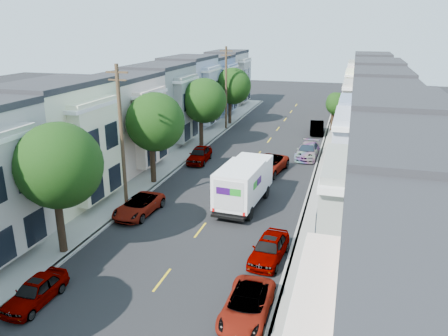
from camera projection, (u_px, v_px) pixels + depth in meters
name	position (u px, v px, depth m)	size (l,w,h in m)	color
ground	(200.00, 230.00, 27.99)	(160.00, 160.00, 0.00)	black
road_slab	(252.00, 163.00, 41.67)	(12.00, 70.00, 0.02)	black
curb_left	(192.00, 157.00, 43.25)	(0.30, 70.00, 0.15)	gray
curb_right	(316.00, 168.00, 40.04)	(0.30, 70.00, 0.15)	gray
sidewalk_left	(180.00, 156.00, 43.60)	(2.60, 70.00, 0.15)	gray
sidewalk_right	(331.00, 169.00, 39.70)	(2.60, 70.00, 0.15)	gray
centerline	(252.00, 163.00, 41.67)	(0.12, 70.00, 0.01)	gold
townhouse_row_left	(146.00, 154.00, 44.63)	(5.00, 70.00, 8.50)	gray
townhouse_row_right	(375.00, 173.00, 38.71)	(5.00, 70.00, 8.50)	gray
tree_b	(58.00, 166.00, 23.47)	(4.70, 4.70, 7.70)	black
tree_c	(154.00, 122.00, 34.63)	(4.70, 4.70, 7.57)	black
tree_d	(203.00, 101.00, 45.75)	(4.70, 4.70, 7.35)	black
tree_e	(232.00, 86.00, 56.27)	(4.70, 4.70, 7.40)	black
tree_far_r	(336.00, 104.00, 52.99)	(2.74, 2.74, 4.81)	black
utility_pole_near	(122.00, 138.00, 29.88)	(1.60, 0.26, 10.00)	#42301E
utility_pole_far	(226.00, 88.00, 53.60)	(1.60, 0.26, 10.00)	#42301E
fedex_truck	(244.00, 182.00, 31.30)	(2.59, 6.72, 3.22)	white
lead_sedan	(268.00, 165.00, 38.64)	(2.48, 5.38, 1.50)	black
parked_left_b	(35.00, 292.00, 20.48)	(1.45, 3.79, 1.23)	black
parked_left_c	(139.00, 206.00, 30.15)	(2.09, 4.52, 1.26)	gray
parked_left_d	(200.00, 155.00, 41.74)	(1.73, 4.51, 1.46)	#450307
parked_right_a	(247.00, 306.00, 19.46)	(2.02, 4.37, 1.22)	#505559
parked_right_b	(269.00, 248.00, 24.28)	(1.65, 4.30, 1.39)	white
parked_right_c	(308.00, 151.00, 43.03)	(2.00, 4.76, 1.43)	black
parked_right_d	(317.00, 128.00, 52.62)	(1.57, 4.46, 1.49)	black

